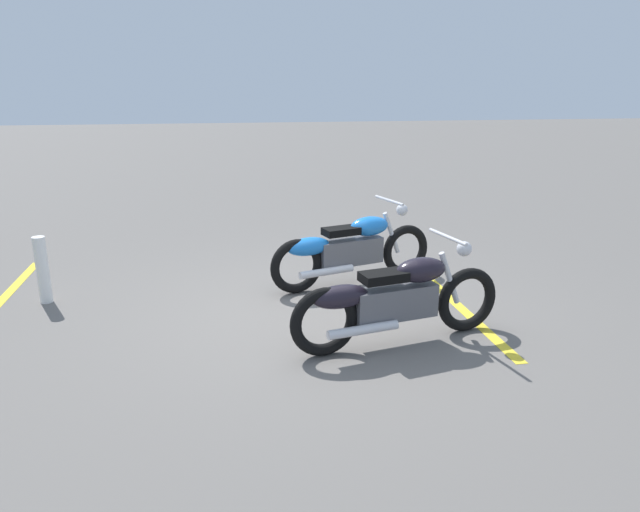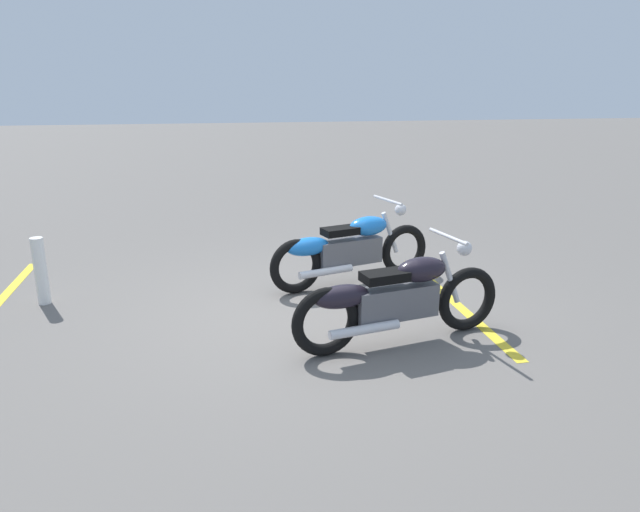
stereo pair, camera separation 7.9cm
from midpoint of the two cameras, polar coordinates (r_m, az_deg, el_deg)
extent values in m
plane|color=#66605B|center=(6.60, 0.24, -5.42)|extent=(60.00, 60.00, 0.00)
torus|color=black|center=(7.83, 8.50, 0.56)|extent=(0.67, 0.30, 0.67)
torus|color=black|center=(7.08, -1.95, -0.99)|extent=(0.67, 0.30, 0.67)
cube|color=#59595E|center=(7.37, 3.22, 0.40)|extent=(0.87, 0.46, 0.32)
ellipsoid|color=blue|center=(7.43, 5.07, 2.88)|extent=(0.58, 0.42, 0.24)
ellipsoid|color=blue|center=(7.08, -0.79, 0.92)|extent=(0.61, 0.39, 0.22)
cube|color=black|center=(7.24, 2.35, 2.40)|extent=(0.49, 0.36, 0.09)
cylinder|color=silver|center=(7.63, 7.17, 2.23)|extent=(0.27, 0.13, 0.56)
cylinder|color=silver|center=(7.51, 6.96, 5.32)|extent=(0.22, 0.60, 0.04)
sphere|color=silver|center=(7.65, 8.18, 4.41)|extent=(0.15, 0.15, 0.15)
cylinder|color=silver|center=(7.12, 0.94, -1.51)|extent=(0.70, 0.29, 0.09)
torus|color=black|center=(6.21, 14.31, -4.09)|extent=(0.68, 0.25, 0.67)
torus|color=black|center=(5.49, 0.83, -6.35)|extent=(0.68, 0.25, 0.67)
cube|color=#59595E|center=(5.76, 7.60, -4.47)|extent=(0.87, 0.39, 0.32)
ellipsoid|color=black|center=(5.79, 10.05, -1.32)|extent=(0.57, 0.38, 0.24)
ellipsoid|color=black|center=(5.46, 2.40, -3.93)|extent=(0.60, 0.35, 0.22)
cube|color=black|center=(5.60, 6.54, -1.99)|extent=(0.48, 0.33, 0.09)
cylinder|color=silver|center=(6.00, 12.69, -2.08)|extent=(0.27, 0.11, 0.56)
cylinder|color=silver|center=(5.85, 12.55, 1.80)|extent=(0.17, 0.61, 0.04)
sphere|color=silver|center=(6.00, 14.05, 0.67)|extent=(0.15, 0.15, 0.15)
cylinder|color=silver|center=(5.53, 4.57, -7.08)|extent=(0.70, 0.24, 0.09)
cylinder|color=white|center=(7.45, -24.84, -1.23)|extent=(0.14, 0.14, 0.78)
cube|color=yellow|center=(7.08, 13.06, -4.27)|extent=(0.16, 3.20, 0.01)
camera|label=1|loc=(0.04, 90.35, -0.11)|focal=33.29mm
camera|label=2|loc=(0.04, -89.65, 0.11)|focal=33.29mm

